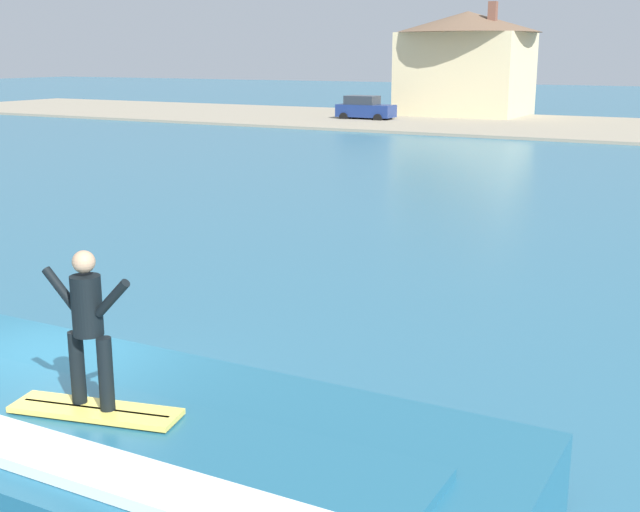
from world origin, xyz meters
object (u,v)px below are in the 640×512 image
(surfboard, at_px, (96,410))
(house_with_chimney, at_px, (466,59))
(surfer, at_px, (88,321))
(car_near_shore, at_px, (365,108))
(wave_crest, at_px, (83,440))

(surfboard, bearing_deg, house_with_chimney, 104.90)
(surfer, height_order, car_near_shore, surfer)
(surfer, bearing_deg, house_with_chimney, 104.86)
(surfboard, relative_size, house_with_chimney, 0.17)
(wave_crest, distance_m, house_with_chimney, 59.15)
(car_near_shore, bearing_deg, house_with_chimney, 56.83)
(wave_crest, height_order, surfer, surfer)
(surfboard, bearing_deg, surfer, 147.77)
(surfboard, xyz_separation_m, house_with_chimney, (-15.28, 57.45, 3.35))
(wave_crest, relative_size, house_with_chimney, 0.90)
(surfboard, distance_m, surfer, 1.00)
(wave_crest, xyz_separation_m, house_with_chimney, (-14.75, 57.14, 3.96))
(house_with_chimney, bearing_deg, car_near_shore, -123.17)
(surfer, relative_size, car_near_shore, 0.41)
(car_near_shore, bearing_deg, surfer, -67.80)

